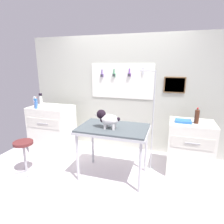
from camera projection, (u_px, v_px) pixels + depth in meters
The scene contains 14 objects.
ground at pixel (102, 180), 2.98m from camera, with size 4.40×4.00×0.04m, color silver.
rear_wall_panel at pixel (123, 94), 3.86m from camera, with size 4.00×0.11×2.30m.
grooming_table at pixel (113, 132), 2.90m from camera, with size 1.07×0.70×0.83m.
grooming_arm at pixel (152, 126), 3.07m from camera, with size 0.30×0.11×1.66m.
dog at pixel (107, 119), 2.79m from camera, with size 0.39×0.18×0.28m.
counter_left at pixel (53, 129), 3.85m from camera, with size 0.80×0.58×0.94m.
cabinet_right at pixel (190, 148), 3.07m from camera, with size 0.68×0.54×0.87m.
stool at pixel (24, 148), 3.07m from camera, with size 0.31×0.31×0.54m.
pump_bottle_white at pixel (36, 104), 3.55m from camera, with size 0.05×0.05×0.19m.
shampoo_bottle at pixel (41, 100), 3.88m from camera, with size 0.06×0.06×0.23m.
detangler_spray at pixel (36, 102), 3.78m from camera, with size 0.06×0.05×0.17m.
conditioner_bottle at pixel (35, 103), 3.60m from camera, with size 0.06×0.06×0.22m.
soda_bottle at pixel (197, 116), 2.88m from camera, with size 0.07×0.07×0.25m.
supply_tray at pixel (183, 121), 2.95m from camera, with size 0.24×0.18×0.04m.
Camera 1 is at (0.94, -2.44, 1.77)m, focal length 30.40 mm.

